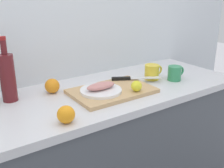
% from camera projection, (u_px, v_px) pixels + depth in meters
% --- Properties ---
extents(back_wall, '(3.20, 0.05, 2.50)m').
position_uv_depth(back_wall, '(44.00, 22.00, 1.53)').
color(back_wall, silver).
rests_on(back_wall, ground_plane).
extents(cutting_board, '(0.44, 0.29, 0.02)m').
position_uv_depth(cutting_board, '(112.00, 91.00, 1.46)').
color(cutting_board, tan).
rests_on(cutting_board, kitchen_counter).
extents(white_plate, '(0.22, 0.22, 0.01)m').
position_uv_depth(white_plate, '(101.00, 91.00, 1.42)').
color(white_plate, white).
rests_on(white_plate, cutting_board).
extents(fish_fillet, '(0.16, 0.07, 0.04)m').
position_uv_depth(fish_fillet, '(101.00, 86.00, 1.41)').
color(fish_fillet, tan).
rests_on(fish_fillet, white_plate).
extents(chef_knife, '(0.27, 0.16, 0.02)m').
position_uv_depth(chef_knife, '(130.00, 78.00, 1.61)').
color(chef_knife, silver).
rests_on(chef_knife, cutting_board).
extents(lemon_0, '(0.06, 0.06, 0.06)m').
position_uv_depth(lemon_0, '(136.00, 86.00, 1.42)').
color(lemon_0, yellow).
rests_on(lemon_0, cutting_board).
extents(wine_bottle, '(0.07, 0.07, 0.32)m').
position_uv_depth(wine_bottle, '(8.00, 77.00, 1.33)').
color(wine_bottle, '#59191E').
rests_on(wine_bottle, kitchen_counter).
extents(coffee_mug_0, '(0.13, 0.09, 0.09)m').
position_uv_depth(coffee_mug_0, '(152.00, 72.00, 1.67)').
color(coffee_mug_0, yellow).
rests_on(coffee_mug_0, kitchen_counter).
extents(coffee_mug_1, '(0.12, 0.08, 0.09)m').
position_uv_depth(coffee_mug_1, '(175.00, 73.00, 1.65)').
color(coffee_mug_1, '#338C59').
rests_on(coffee_mug_1, kitchen_counter).
extents(orange_0, '(0.08, 0.08, 0.08)m').
position_uv_depth(orange_0, '(66.00, 114.00, 1.13)').
color(orange_0, orange).
rests_on(orange_0, kitchen_counter).
extents(orange_2, '(0.08, 0.08, 0.08)m').
position_uv_depth(orange_2, '(52.00, 86.00, 1.45)').
color(orange_2, orange).
rests_on(orange_2, kitchen_counter).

